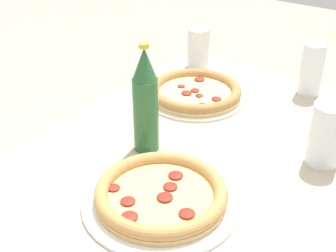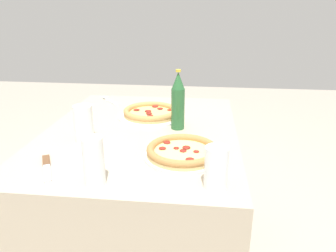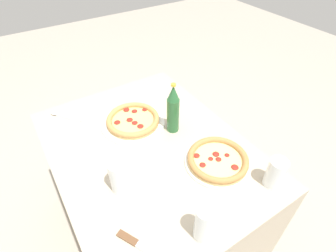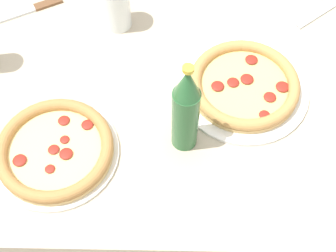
{
  "view_description": "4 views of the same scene",
  "coord_description": "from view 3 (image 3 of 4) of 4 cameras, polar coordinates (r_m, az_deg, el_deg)",
  "views": [
    {
      "loc": [
        0.8,
        0.43,
        1.38
      ],
      "look_at": [
        -0.01,
        -0.13,
        0.8
      ],
      "focal_mm": 50.0,
      "sensor_mm": 36.0,
      "label": 1
    },
    {
      "loc": [
        -1.36,
        -0.28,
        1.29
      ],
      "look_at": [
        -0.04,
        -0.13,
        0.8
      ],
      "focal_mm": 35.0,
      "sensor_mm": 36.0,
      "label": 2
    },
    {
      "loc": [
        -0.78,
        0.39,
        1.65
      ],
      "look_at": [
        0.0,
        -0.11,
        0.83
      ],
      "focal_mm": 28.0,
      "sensor_mm": 36.0,
      "label": 3
    },
    {
      "loc": [
        0.01,
        -0.72,
        1.71
      ],
      "look_at": [
        0.0,
        -0.15,
        0.79
      ],
      "focal_mm": 50.0,
      "sensor_mm": 36.0,
      "label": 4
    }
  ],
  "objects": [
    {
      "name": "glass_red_wine",
      "position": [
        1.15,
        22.23,
        -9.65
      ],
      "size": [
        0.07,
        0.07,
        0.13
      ],
      "color": "white",
      "rests_on": "table"
    },
    {
      "name": "pizza_pepperoni",
      "position": [
        1.18,
        10.77,
        -7.27
      ],
      "size": [
        0.29,
        0.29,
        0.04
      ],
      "color": "silver",
      "rests_on": "table"
    },
    {
      "name": "glass_lemonade",
      "position": [
        1.06,
        -10.53,
        -10.9
      ],
      "size": [
        0.08,
        0.08,
        0.15
      ],
      "color": "white",
      "rests_on": "table"
    },
    {
      "name": "table",
      "position": [
        1.54,
        -3.49,
        -14.31
      ],
      "size": [
        1.13,
        0.86,
        0.75
      ],
      "color": "#B7A88E",
      "rests_on": "ground_plane"
    },
    {
      "name": "pizza_salami",
      "position": [
        1.37,
        -7.63,
        1.21
      ],
      "size": [
        0.33,
        0.33,
        0.04
      ],
      "color": "white",
      "rests_on": "table"
    },
    {
      "name": "spoon",
      "position": [
        1.53,
        -22.24,
        2.29
      ],
      "size": [
        0.17,
        0.14,
        0.02
      ],
      "color": "silver",
      "rests_on": "table"
    },
    {
      "name": "knife",
      "position": [
        0.98,
        -6.23,
        -24.38
      ],
      "size": [
        0.19,
        0.11,
        0.01
      ],
      "color": "brown",
      "rests_on": "table"
    },
    {
      "name": "ground_plane",
      "position": [
        1.87,
        -3.0,
        -20.87
      ],
      "size": [
        8.0,
        8.0,
        0.0
      ],
      "primitive_type": "plane",
      "color": "#A89E8E"
    },
    {
      "name": "glass_cola",
      "position": [
        0.94,
        7.78,
        -20.53
      ],
      "size": [
        0.07,
        0.07,
        0.16
      ],
      "color": "white",
      "rests_on": "table"
    },
    {
      "name": "beer_bottle",
      "position": [
        1.26,
        1.11,
        3.66
      ],
      "size": [
        0.06,
        0.06,
        0.27
      ],
      "color": "#286033",
      "rests_on": "table"
    }
  ]
}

